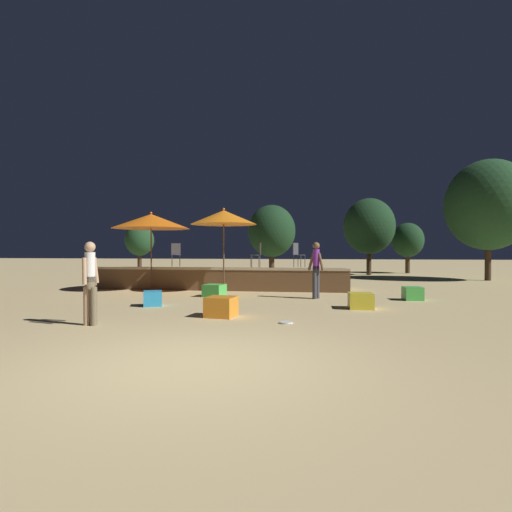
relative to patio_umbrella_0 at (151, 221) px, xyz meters
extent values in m
plane|color=tan|center=(4.30, -8.75, -2.50)|extent=(120.00, 120.00, 0.00)
cube|color=brown|center=(2.41, 1.31, -2.12)|extent=(9.28, 2.25, 0.75)
cube|color=#CCB793|center=(2.41, 0.22, -1.71)|extent=(9.28, 0.12, 0.08)
cylinder|color=brown|center=(0.00, 0.00, -1.38)|extent=(0.05, 0.05, 2.24)
cone|color=orange|center=(0.00, 0.00, 0.00)|extent=(2.76, 2.76, 0.52)
sphere|color=orange|center=(0.00, 0.00, 0.30)|extent=(0.08, 0.08, 0.08)
cylinder|color=brown|center=(2.69, -0.03, -1.32)|extent=(0.05, 0.05, 2.36)
cone|color=orange|center=(2.69, -0.03, 0.11)|extent=(2.33, 2.33, 0.50)
sphere|color=orange|center=(2.69, -0.03, 0.40)|extent=(0.08, 0.08, 0.08)
cube|color=#4CC651|center=(8.68, -1.50, -2.31)|extent=(0.54, 0.54, 0.38)
cube|color=#2D9EDB|center=(1.67, -3.80, -2.30)|extent=(0.60, 0.60, 0.39)
cube|color=orange|center=(3.83, -5.16, -2.28)|extent=(0.68, 0.68, 0.44)
cube|color=yellow|center=(6.99, -3.47, -2.30)|extent=(0.60, 0.60, 0.39)
cube|color=#4CC651|center=(2.73, -1.50, -2.31)|extent=(0.70, 0.70, 0.38)
cylinder|color=#3F3F47|center=(5.93, -1.51, -2.11)|extent=(0.13, 0.13, 0.78)
cylinder|color=#3F3F47|center=(5.85, -1.65, -2.11)|extent=(0.13, 0.13, 0.78)
cylinder|color=#3F3F47|center=(5.89, -1.58, -1.63)|extent=(0.20, 0.20, 0.24)
cylinder|color=purple|center=(5.89, -1.58, -1.31)|extent=(0.20, 0.20, 0.60)
cylinder|color=brown|center=(5.75, -1.50, -1.38)|extent=(0.24, 0.18, 0.53)
cylinder|color=brown|center=(6.03, -1.66, -1.38)|extent=(0.22, 0.18, 0.54)
sphere|color=brown|center=(5.89, -1.58, -0.91)|extent=(0.21, 0.21, 0.21)
cylinder|color=#72664C|center=(1.64, -6.54, -2.12)|extent=(0.13, 0.13, 0.75)
cylinder|color=tan|center=(1.48, -6.51, -2.12)|extent=(0.13, 0.13, 0.75)
cylinder|color=#72664C|center=(1.56, -6.53, -1.67)|extent=(0.19, 0.19, 0.24)
cylinder|color=white|center=(1.56, -6.53, -1.37)|extent=(0.19, 0.19, 0.57)
cylinder|color=tan|center=(1.58, -6.37, -1.44)|extent=(0.10, 0.16, 0.51)
cylinder|color=tan|center=(1.54, -6.68, -1.44)|extent=(0.09, 0.10, 0.51)
sphere|color=tan|center=(1.56, -6.53, -0.98)|extent=(0.20, 0.20, 0.20)
cylinder|color=#47474C|center=(3.49, 0.93, -1.44)|extent=(0.02, 0.02, 0.45)
cylinder|color=#47474C|center=(3.58, 0.64, -1.44)|extent=(0.02, 0.02, 0.45)
cylinder|color=#47474C|center=(3.78, 1.01, -1.44)|extent=(0.02, 0.02, 0.45)
cylinder|color=#47474C|center=(3.87, 0.72, -1.44)|extent=(0.02, 0.02, 0.45)
cylinder|color=#47474C|center=(3.68, 0.82, -1.22)|extent=(0.40, 0.40, 0.02)
cube|color=#47474C|center=(3.84, 0.87, -0.99)|extent=(0.13, 0.35, 0.45)
cylinder|color=#47474C|center=(0.39, 1.04, -1.44)|extent=(0.02, 0.02, 0.45)
cylinder|color=#47474C|center=(0.67, 1.15, -1.44)|extent=(0.02, 0.02, 0.45)
cylinder|color=#47474C|center=(0.29, 1.33, -1.44)|extent=(0.02, 0.02, 0.45)
cylinder|color=#47474C|center=(0.57, 1.43, -1.44)|extent=(0.02, 0.02, 0.45)
cylinder|color=#47474C|center=(0.48, 1.24, -1.22)|extent=(0.40, 0.40, 0.02)
cube|color=#47474C|center=(0.42, 1.40, -0.99)|extent=(0.35, 0.15, 0.45)
cylinder|color=#47474C|center=(5.34, 1.03, -1.44)|extent=(0.02, 0.02, 0.45)
cylinder|color=#47474C|center=(5.48, 1.29, -1.44)|extent=(0.02, 0.02, 0.45)
cylinder|color=#47474C|center=(5.07, 1.17, -1.44)|extent=(0.02, 0.02, 0.45)
cylinder|color=#47474C|center=(5.22, 1.43, -1.44)|extent=(0.02, 0.02, 0.45)
cylinder|color=#47474C|center=(5.28, 1.23, -1.22)|extent=(0.40, 0.40, 0.02)
cube|color=#47474C|center=(5.13, 1.31, -0.99)|extent=(0.20, 0.33, 0.45)
cylinder|color=white|center=(5.30, -5.75, -2.48)|extent=(0.26, 0.26, 0.03)
cylinder|color=#3D2B1C|center=(14.06, 6.91, -1.57)|extent=(0.28, 0.28, 1.85)
ellipsoid|color=#1E4223|center=(14.06, 6.91, 1.13)|extent=(3.95, 3.95, 4.34)
cylinder|color=#3D2B1C|center=(11.62, 12.66, -1.89)|extent=(0.28, 0.28, 1.22)
ellipsoid|color=#19381E|center=(11.62, 12.66, -0.40)|extent=(1.97, 1.97, 2.17)
cylinder|color=#3D2B1C|center=(3.64, 6.66, -1.82)|extent=(0.28, 0.28, 1.35)
ellipsoid|color=#19381E|center=(3.64, 6.66, -0.06)|extent=(2.42, 2.42, 2.67)
cylinder|color=#3D2B1C|center=(-5.90, 11.78, -1.86)|extent=(0.28, 0.28, 1.27)
ellipsoid|color=#1E4223|center=(-5.90, 11.78, -0.36)|extent=(1.93, 1.93, 2.12)
cylinder|color=#3D2B1C|center=(8.98, 10.53, -1.73)|extent=(0.28, 0.28, 1.53)
ellipsoid|color=#19381E|center=(8.98, 10.53, 0.37)|extent=(2.98, 2.98, 3.28)
camera|label=1|loc=(5.88, -13.67, -1.04)|focal=28.00mm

